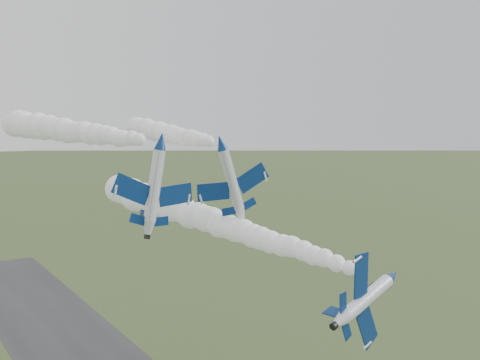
% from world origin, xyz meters
% --- Properties ---
extents(jet_lead, '(4.11, 12.68, 10.23)m').
position_xyz_m(jet_lead, '(13.92, -2.86, 31.51)').
color(jet_lead, silver).
extents(smoke_trail_jet_lead, '(16.42, 58.00, 5.37)m').
position_xyz_m(smoke_trail_jet_lead, '(9.08, 28.78, 33.64)').
color(smoke_trail_jet_lead, white).
extents(jet_pair_left, '(11.60, 14.07, 3.89)m').
position_xyz_m(jet_pair_left, '(-1.83, 22.23, 46.11)').
color(jet_pair_left, silver).
extents(smoke_trail_jet_pair_left, '(10.41, 61.66, 5.42)m').
position_xyz_m(smoke_trail_jet_pair_left, '(-4.76, 56.34, 47.30)').
color(smoke_trail_jet_pair_left, white).
extents(jet_pair_right, '(10.76, 13.13, 4.13)m').
position_xyz_m(jet_pair_right, '(7.33, 22.31, 45.76)').
color(jet_pair_right, silver).
extents(smoke_trail_jet_pair_right, '(20.79, 72.86, 5.17)m').
position_xyz_m(smoke_trail_jet_pair_right, '(17.19, 61.10, 46.63)').
color(smoke_trail_jet_pair_right, white).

